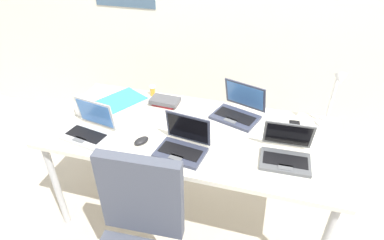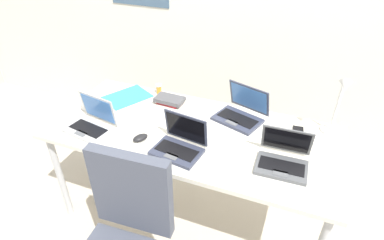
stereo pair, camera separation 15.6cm
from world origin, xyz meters
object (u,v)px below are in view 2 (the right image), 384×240
(cell_phone, at_px, (298,133))
(book_stack, at_px, (170,100))
(laptop_front_right, at_px, (92,123))
(pill_bottle, at_px, (159,89))
(coffee_mug, at_px, (87,103))
(computer_mouse, at_px, (140,138))
(paper_folder_back_right, at_px, (127,97))
(desk_lamp, at_px, (338,107))
(laptop_mid_desk, at_px, (283,159))
(laptop_front_left, at_px, (180,144))
(laptop_back_left, at_px, (241,113))

(cell_phone, distance_m, book_stack, 0.89)
(laptop_front_right, relative_size, pill_bottle, 3.86)
(cell_phone, bearing_deg, coffee_mug, -176.98)
(computer_mouse, bearing_deg, cell_phone, 56.22)
(paper_folder_back_right, bearing_deg, laptop_front_right, -89.34)
(desk_lamp, relative_size, computer_mouse, 4.17)
(laptop_mid_desk, relative_size, book_stack, 1.35)
(laptop_front_left, relative_size, laptop_back_left, 0.83)
(laptop_mid_desk, xyz_separation_m, computer_mouse, (-0.82, -0.09, -0.02))
(laptop_mid_desk, xyz_separation_m, paper_folder_back_right, (-1.16, 0.33, -0.04))
(laptop_front_right, height_order, laptop_mid_desk, laptop_front_right)
(laptop_front_right, height_order, laptop_back_left, laptop_back_left)
(paper_folder_back_right, bearing_deg, cell_phone, -0.01)
(book_stack, bearing_deg, laptop_front_left, -59.07)
(laptop_front_right, distance_m, laptop_back_left, 0.95)
(desk_lamp, distance_m, laptop_front_left, 0.94)
(paper_folder_back_right, bearing_deg, laptop_back_left, 2.19)
(desk_lamp, xyz_separation_m, book_stack, (-1.07, -0.02, -0.17))
(desk_lamp, distance_m, laptop_front_right, 1.48)
(desk_lamp, xyz_separation_m, computer_mouse, (-1.05, -0.48, -0.18))
(cell_phone, bearing_deg, book_stack, 170.88)
(paper_folder_back_right, bearing_deg, desk_lamp, 2.56)
(book_stack, bearing_deg, paper_folder_back_right, -172.94)
(computer_mouse, relative_size, coffee_mug, 0.85)
(laptop_front_left, xyz_separation_m, book_stack, (-0.27, 0.46, -0.02))
(book_stack, bearing_deg, cell_phone, -2.60)
(laptop_front_left, xyz_separation_m, coffee_mug, (-0.77, 0.18, 0.00))
(cell_phone, distance_m, paper_folder_back_right, 1.21)
(laptop_mid_desk, distance_m, book_stack, 0.91)
(cell_phone, bearing_deg, laptop_mid_desk, -105.02)
(cell_phone, height_order, pill_bottle, pill_bottle)
(laptop_back_left, xyz_separation_m, book_stack, (-0.51, 0.01, -0.02))
(computer_mouse, relative_size, cell_phone, 0.71)
(laptop_front_left, xyz_separation_m, pill_bottle, (-0.41, 0.55, -0.00))
(computer_mouse, height_order, book_stack, book_stack)
(laptop_front_left, distance_m, pill_bottle, 0.68)
(desk_lamp, xyz_separation_m, coffee_mug, (-1.56, -0.29, -0.15))
(pill_bottle, relative_size, book_stack, 0.38)
(coffee_mug, bearing_deg, laptop_front_right, -47.50)
(coffee_mug, bearing_deg, pill_bottle, 45.19)
(laptop_mid_desk, distance_m, cell_phone, 0.33)
(desk_lamp, relative_size, laptop_front_left, 1.35)
(laptop_front_left, relative_size, coffee_mug, 2.63)
(coffee_mug, bearing_deg, cell_phone, 9.54)
(desk_lamp, bearing_deg, paper_folder_back_right, -177.44)
(computer_mouse, distance_m, coffee_mug, 0.54)
(desk_lamp, relative_size, book_stack, 1.95)
(computer_mouse, bearing_deg, laptop_front_right, -147.88)
(pill_bottle, relative_size, paper_folder_back_right, 0.25)
(laptop_front_right, distance_m, pill_bottle, 0.59)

